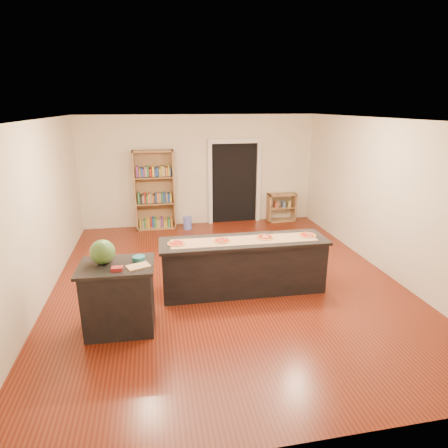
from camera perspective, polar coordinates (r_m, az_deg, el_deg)
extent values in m
cube|color=#EEE5C8|center=(6.35, 0.34, 2.90)|extent=(6.00, 7.00, 2.80)
cube|color=maroon|center=(6.84, 0.32, -8.49)|extent=(6.00, 7.00, 0.01)
cube|color=white|center=(6.14, 0.36, 15.61)|extent=(6.00, 7.00, 0.01)
cube|color=black|center=(9.93, 1.56, 6.24)|extent=(1.20, 0.02, 2.10)
cube|color=silver|center=(9.77, -2.13, 6.04)|extent=(0.10, 0.08, 2.10)
cube|color=silver|center=(10.05, 5.26, 6.30)|extent=(0.10, 0.08, 2.10)
cube|color=silver|center=(9.73, 1.67, 12.55)|extent=(1.40, 0.08, 0.12)
cube|color=black|center=(6.32, 2.99, -6.53)|extent=(2.68, 0.67, 0.86)
cube|color=black|center=(6.15, 3.05, -2.66)|extent=(2.76, 0.75, 0.05)
cube|color=black|center=(5.45, -15.67, -10.93)|extent=(0.91, 0.64, 0.94)
cube|color=black|center=(5.24, -16.11, -6.18)|extent=(1.00, 0.73, 0.04)
cube|color=#9C754B|center=(9.52, -10.53, 5.07)|extent=(0.99, 0.35, 1.98)
cube|color=#9C754B|center=(10.24, 8.73, 2.53)|extent=(0.76, 0.32, 0.76)
cylinder|color=#647AE0|center=(9.55, -5.57, 0.18)|extent=(0.22, 0.22, 0.32)
cube|color=olive|center=(6.12, 3.09, -2.48)|extent=(2.40, 0.48, 0.00)
sphere|color=#144214|center=(5.26, -18.01, -4.06)|extent=(0.33, 0.33, 0.33)
cube|color=tan|center=(5.08, -12.94, -6.31)|extent=(0.34, 0.29, 0.02)
cube|color=maroon|center=(5.03, -15.99, -6.58)|extent=(0.14, 0.10, 0.05)
cylinder|color=#195966|center=(5.26, -12.84, -5.15)|extent=(0.17, 0.17, 0.06)
cylinder|color=tan|center=(5.99, -7.27, -2.96)|extent=(0.29, 0.29, 0.02)
cylinder|color=#A5190C|center=(5.99, -7.28, -2.88)|extent=(0.24, 0.24, 0.00)
cylinder|color=tan|center=(6.07, -0.33, -2.53)|extent=(0.30, 0.30, 0.02)
cylinder|color=#A5190C|center=(6.07, -0.34, -2.45)|extent=(0.24, 0.24, 0.00)
cylinder|color=tan|center=(6.26, 6.26, -2.01)|extent=(0.28, 0.28, 0.02)
cylinder|color=#A5190C|center=(6.26, 6.26, -1.93)|extent=(0.23, 0.23, 0.00)
cylinder|color=tan|center=(6.48, 12.58, -1.66)|extent=(0.31, 0.31, 0.02)
cylinder|color=#A5190C|center=(6.47, 12.58, -1.59)|extent=(0.25, 0.25, 0.00)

